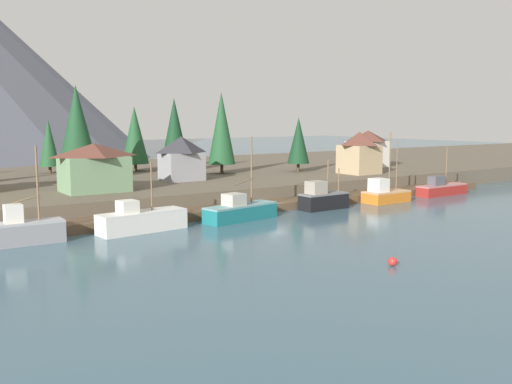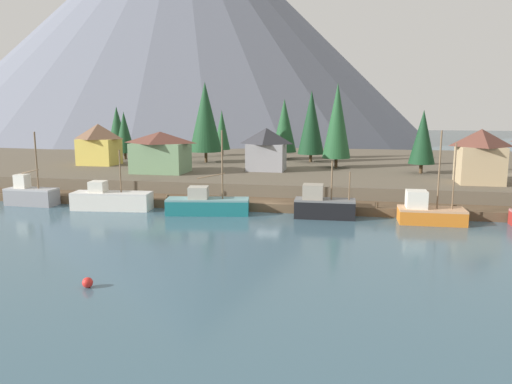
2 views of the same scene
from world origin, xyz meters
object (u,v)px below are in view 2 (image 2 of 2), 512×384
object	(u,v)px
fishing_boat_white	(111,200)
conifer_back_right	(337,121)
conifer_near_right	(222,130)
fishing_boat_teal	(207,205)
conifer_mid_left	(117,126)
house_green	(161,152)
house_tan	(480,156)
conifer_mid_right	(338,127)
fishing_boat_grey	(31,195)
fishing_boat_black	(323,205)
conifer_near_left	(205,117)
conifer_centre	(284,126)
house_yellow	(99,144)
conifer_far_right	(124,132)
fishing_boat_orange	(429,212)
channel_buoy	(88,283)
conifer_far_left	(311,122)
conifer_back_left	(423,137)

from	to	relation	value
fishing_boat_white	conifer_back_right	distance (m)	36.51
conifer_near_right	conifer_back_right	world-z (taller)	conifer_back_right
fishing_boat_teal	conifer_mid_left	world-z (taller)	conifer_mid_left
house_green	house_tan	bearing A→B (deg)	-2.44
conifer_mid_left	conifer_mid_right	bearing A→B (deg)	1.01
fishing_boat_grey	fishing_boat_black	xyz separation A→B (m)	(35.31, -0.08, 0.08)
house_green	conifer_near_right	distance (m)	26.88
fishing_boat_grey	conifer_near_left	xyz separation A→B (m)	(13.61, 27.98, 8.92)
house_tan	conifer_near_left	xyz separation A→B (m)	(-39.97, 15.79, 4.27)
conifer_near_right	conifer_centre	size ratio (longest dim) A/B	0.81
house_yellow	conifer_back_right	world-z (taller)	conifer_back_right
conifer_back_right	conifer_far_right	xyz separation A→B (m)	(-37.98, 5.44, -2.38)
conifer_mid_right	fishing_boat_white	bearing A→B (deg)	-121.01
conifer_back_right	fishing_boat_orange	bearing A→B (deg)	-67.46
fishing_boat_black	conifer_far_right	xyz separation A→B (m)	(-37.64, 30.35, 6.01)
conifer_mid_left	conifer_mid_right	distance (m)	43.38
conifer_near_left	conifer_near_right	xyz separation A→B (m)	(-0.64, 12.76, -2.75)
conifer_far_right	channel_buoy	distance (m)	59.94
house_green	conifer_far_left	distance (m)	27.23
conifer_mid_left	conifer_back_right	distance (m)	46.14
fishing_boat_white	conifer_centre	size ratio (longest dim) A/B	0.86
fishing_boat_grey	conifer_near_left	size ratio (longest dim) A/B	0.66
conifer_mid_right	channel_buoy	xyz separation A→B (m)	(-13.66, -64.15, -7.79)
conifer_mid_right	conifer_far_right	bearing A→B (deg)	-165.63
fishing_boat_white	conifer_near_left	bearing A→B (deg)	78.57
fishing_boat_white	conifer_far_left	distance (m)	39.36
conifer_mid_right	conifer_centre	xyz separation A→B (m)	(-9.37, -3.43, 0.38)
fishing_boat_white	conifer_mid_right	bearing A→B (deg)	53.06
conifer_back_left	conifer_far_left	world-z (taller)	conifer_far_left
house_yellow	conifer_back_right	distance (m)	38.45
conifer_back_right	conifer_far_left	xyz separation A→B (m)	(-4.61, 7.40, -0.48)
house_yellow	conifer_mid_right	size ratio (longest dim) A/B	0.70
house_yellow	channel_buoy	distance (m)	51.77
house_yellow	conifer_centre	xyz separation A→B (m)	(28.25, 15.16, 2.63)
conifer_back_right	conifer_centre	size ratio (longest dim) A/B	1.20
conifer_far_right	fishing_boat_teal	bearing A→B (deg)	-51.36
fishing_boat_black	conifer_mid_left	world-z (taller)	conifer_mid_left
house_green	channel_buoy	distance (m)	39.97
house_yellow	conifer_near_right	xyz separation A→B (m)	(15.42, 19.45, 1.53)
conifer_near_left	conifer_near_right	distance (m)	13.07
house_tan	conifer_mid_right	bearing A→B (deg)	123.61
house_yellow	channel_buoy	xyz separation A→B (m)	(23.97, -45.56, -5.54)
fishing_boat_teal	conifer_mid_right	xyz separation A→B (m)	(12.64, 40.72, 7.04)
conifer_near_left	conifer_mid_left	bearing A→B (deg)	152.96
conifer_back_left	channel_buoy	bearing A→B (deg)	-120.43
conifer_far_left	fishing_boat_white	bearing A→B (deg)	-121.58
house_yellow	conifer_far_right	bearing A→B (deg)	89.29
house_tan	conifer_centre	distance (m)	36.98
house_tan	conifer_back_left	xyz separation A→B (m)	(-5.82, 8.21, 1.74)
conifer_centre	conifer_far_left	world-z (taller)	conifer_far_left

